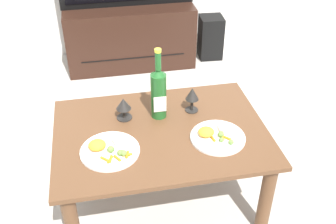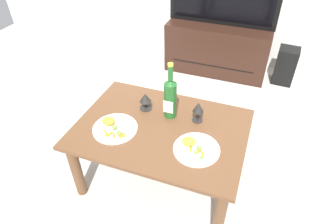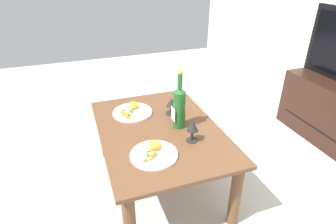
{
  "view_description": "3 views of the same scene",
  "coord_description": "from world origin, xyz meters",
  "px_view_note": "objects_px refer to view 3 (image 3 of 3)",
  "views": [
    {
      "loc": [
        -0.28,
        -1.61,
        1.75
      ],
      "look_at": [
        0.05,
        0.04,
        0.57
      ],
      "focal_mm": 42.85,
      "sensor_mm": 36.0,
      "label": 1
    },
    {
      "loc": [
        0.52,
        -1.3,
        1.73
      ],
      "look_at": [
        0.02,
        0.06,
        0.57
      ],
      "focal_mm": 31.07,
      "sensor_mm": 36.0,
      "label": 2
    },
    {
      "loc": [
        1.52,
        -0.47,
        1.48
      ],
      "look_at": [
        -0.04,
        0.07,
        0.58
      ],
      "focal_mm": 30.05,
      "sensor_mm": 36.0,
      "label": 3
    }
  ],
  "objects_px": {
    "wine_bottle": "(179,106)",
    "dinner_plate_left": "(133,111)",
    "goblet_right": "(192,127)",
    "dinner_plate_right": "(154,153)",
    "dining_table": "(159,139)",
    "goblet_left": "(171,103)"
  },
  "relations": [
    {
      "from": "dinner_plate_left",
      "to": "dinner_plate_right",
      "type": "height_order",
      "value": "dinner_plate_left"
    },
    {
      "from": "goblet_left",
      "to": "dinner_plate_right",
      "type": "bearing_deg",
      "value": -31.16
    },
    {
      "from": "dinner_plate_right",
      "to": "dining_table",
      "type": "bearing_deg",
      "value": 156.65
    },
    {
      "from": "dining_table",
      "to": "goblet_right",
      "type": "xyz_separation_m",
      "value": [
        0.2,
        0.15,
        0.18
      ]
    },
    {
      "from": "goblet_right",
      "to": "dinner_plate_right",
      "type": "relative_size",
      "value": 0.52
    },
    {
      "from": "goblet_right",
      "to": "dinner_plate_right",
      "type": "height_order",
      "value": "goblet_right"
    },
    {
      "from": "goblet_left",
      "to": "dinner_plate_right",
      "type": "relative_size",
      "value": 0.45
    },
    {
      "from": "wine_bottle",
      "to": "goblet_right",
      "type": "distance_m",
      "value": 0.19
    },
    {
      "from": "wine_bottle",
      "to": "goblet_left",
      "type": "xyz_separation_m",
      "value": [
        -0.19,
        0.01,
        -0.07
      ]
    },
    {
      "from": "wine_bottle",
      "to": "goblet_right",
      "type": "xyz_separation_m",
      "value": [
        0.19,
        0.01,
        -0.06
      ]
    },
    {
      "from": "dinner_plate_left",
      "to": "wine_bottle",
      "type": "bearing_deg",
      "value": 41.16
    },
    {
      "from": "goblet_right",
      "to": "dining_table",
      "type": "bearing_deg",
      "value": -143.25
    },
    {
      "from": "dining_table",
      "to": "goblet_left",
      "type": "relative_size",
      "value": 8.82
    },
    {
      "from": "wine_bottle",
      "to": "dinner_plate_left",
      "type": "relative_size",
      "value": 1.38
    },
    {
      "from": "goblet_left",
      "to": "dinner_plate_left",
      "type": "xyz_separation_m",
      "value": [
        -0.1,
        -0.27,
        -0.07
      ]
    },
    {
      "from": "dinner_plate_left",
      "to": "dinner_plate_right",
      "type": "xyz_separation_m",
      "value": [
        0.54,
        0.0,
        -0.0
      ]
    },
    {
      "from": "goblet_right",
      "to": "dinner_plate_right",
      "type": "bearing_deg",
      "value": -76.42
    },
    {
      "from": "wine_bottle",
      "to": "goblet_left",
      "type": "relative_size",
      "value": 3.21
    },
    {
      "from": "dinner_plate_left",
      "to": "goblet_right",
      "type": "bearing_deg",
      "value": 29.27
    },
    {
      "from": "dining_table",
      "to": "goblet_left",
      "type": "distance_m",
      "value": 0.28
    },
    {
      "from": "wine_bottle",
      "to": "goblet_right",
      "type": "bearing_deg",
      "value": 4.36
    },
    {
      "from": "wine_bottle",
      "to": "dinner_plate_left",
      "type": "distance_m",
      "value": 0.41
    }
  ]
}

